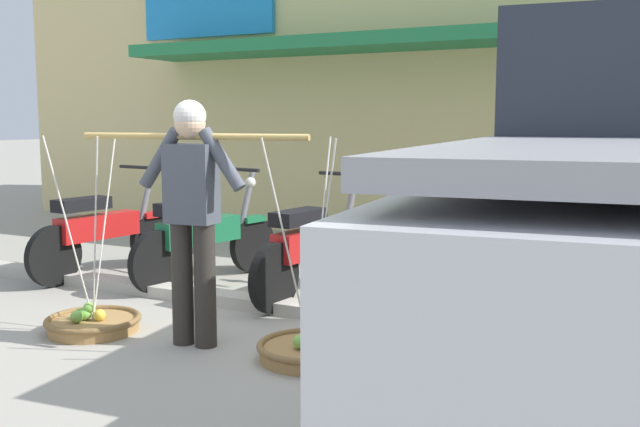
# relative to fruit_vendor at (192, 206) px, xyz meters

# --- Properties ---
(ground_plane) EXTENTS (90.00, 90.00, 0.00)m
(ground_plane) POSITION_rel_fruit_vendor_xyz_m (0.22, 0.32, -0.98)
(ground_plane) COLOR #9E998C
(sidewalk_curb) EXTENTS (20.00, 0.24, 0.10)m
(sidewalk_curb) POSITION_rel_fruit_vendor_xyz_m (0.22, 1.02, -0.93)
(sidewalk_curb) COLOR #BAB4A5
(sidewalk_curb) RESTS_ON ground
(fruit_vendor) EXTENTS (1.73, 0.23, 1.70)m
(fruit_vendor) POSITION_rel_fruit_vendor_xyz_m (0.00, 0.00, 0.00)
(fruit_vendor) COLOR #2D2823
(fruit_vendor) RESTS_ON ground
(fruit_basket_left_side) EXTENTS (0.70, 0.70, 1.45)m
(fruit_basket_left_side) POSITION_rel_fruit_vendor_xyz_m (0.86, 0.09, -0.91)
(fruit_basket_left_side) COLOR #9E7542
(fruit_basket_left_side) RESTS_ON ground
(fruit_basket_right_side) EXTENTS (0.70, 0.70, 1.45)m
(fruit_basket_right_side) POSITION_rel_fruit_vendor_xyz_m (-0.86, -0.09, -0.90)
(fruit_basket_right_side) COLOR #9E7542
(fruit_basket_right_side) RESTS_ON ground
(motorcycle_nearest_shop) EXTENTS (0.54, 1.82, 1.09)m
(motorcycle_nearest_shop) POSITION_rel_fruit_vendor_xyz_m (-2.19, 1.42, -0.53)
(motorcycle_nearest_shop) COLOR black
(motorcycle_nearest_shop) RESTS_ON ground
(motorcycle_second_in_row) EXTENTS (0.57, 1.80, 1.09)m
(motorcycle_second_in_row) POSITION_rel_fruit_vendor_xyz_m (-1.09, 1.62, -0.53)
(motorcycle_second_in_row) COLOR black
(motorcycle_second_in_row) RESTS_ON ground
(motorcycle_third_in_row) EXTENTS (0.54, 1.82, 1.09)m
(motorcycle_third_in_row) POSITION_rel_fruit_vendor_xyz_m (0.13, 1.55, -0.53)
(motorcycle_third_in_row) COLOR black
(motorcycle_third_in_row) RESTS_ON ground
(storefront_building) EXTENTS (13.00, 6.00, 4.20)m
(storefront_building) POSITION_rel_fruit_vendor_xyz_m (-0.37, 7.31, 1.12)
(storefront_building) COLOR #DBC684
(storefront_building) RESTS_ON ground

